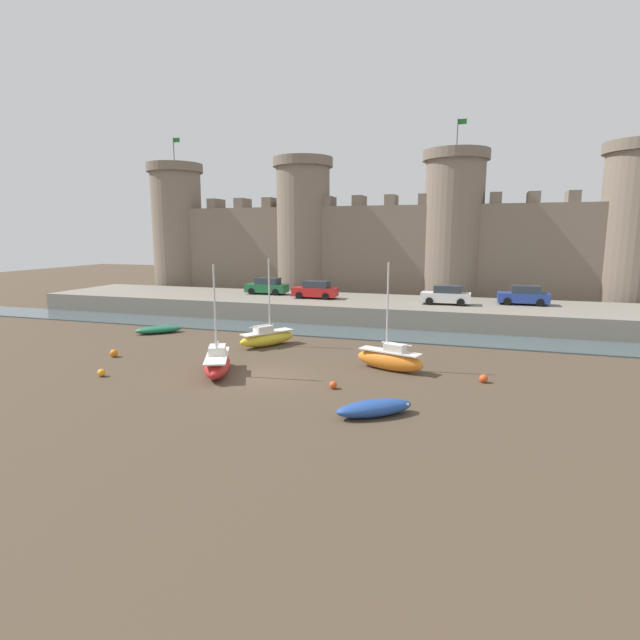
{
  "coord_description": "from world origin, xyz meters",
  "views": [
    {
      "loc": [
        10.92,
        -23.81,
        7.64
      ],
      "look_at": [
        1.95,
        4.25,
        2.5
      ],
      "focal_mm": 28.0,
      "sensor_mm": 36.0,
      "label": 1
    }
  ],
  "objects": [
    {
      "name": "ground_plane",
      "position": [
        0.0,
        0.0,
        0.0
      ],
      "size": [
        160.0,
        160.0,
        0.0
      ],
      "primitive_type": "plane",
      "color": "#4C3D2D"
    },
    {
      "name": "water_channel",
      "position": [
        0.0,
        12.88,
        0.05
      ],
      "size": [
        80.0,
        4.5,
        0.1
      ],
      "primitive_type": "cube",
      "color": "#47565B",
      "rests_on": "ground"
    },
    {
      "name": "quay_road",
      "position": [
        0.0,
        20.13,
        0.84
      ],
      "size": [
        60.73,
        10.0,
        1.67
      ],
      "primitive_type": "cube",
      "color": "gray",
      "rests_on": "ground"
    },
    {
      "name": "castle",
      "position": [
        -0.0,
        29.61,
        6.95
      ],
      "size": [
        55.32,
        6.58,
        18.77
      ],
      "color": "#7A6B5B",
      "rests_on": "ground"
    },
    {
      "name": "sailboat_near_channel_left",
      "position": [
        -2.71,
        6.91,
        0.6
      ],
      "size": [
        3.26,
        4.25,
        5.97
      ],
      "color": "yellow",
      "rests_on": "ground"
    },
    {
      "name": "sailboat_foreground_left",
      "position": [
        6.37,
        3.36,
        0.67
      ],
      "size": [
        4.21,
        2.22,
        6.07
      ],
      "color": "orange",
      "rests_on": "ground"
    },
    {
      "name": "sailboat_midflat_right",
      "position": [
        -2.51,
        -0.3,
        0.63
      ],
      "size": [
        3.13,
        4.67,
        6.03
      ],
      "color": "red",
      "rests_on": "ground"
    },
    {
      "name": "rowboat_midflat_centre",
      "position": [
        -12.49,
        8.4,
        0.3
      ],
      "size": [
        3.36,
        3.18,
        0.57
      ],
      "color": "#1E6B47",
      "rests_on": "ground"
    },
    {
      "name": "rowboat_midflat_left",
      "position": [
        7.0,
        -3.96,
        0.37
      ],
      "size": [
        3.41,
        2.94,
        0.7
      ],
      "color": "#234793",
      "rests_on": "ground"
    },
    {
      "name": "mooring_buoy_off_centre",
      "position": [
        11.42,
        2.48,
        0.22
      ],
      "size": [
        0.44,
        0.44,
        0.44
      ],
      "primitive_type": "sphere",
      "color": "#E04C1E",
      "rests_on": "ground"
    },
    {
      "name": "mooring_buoy_mid_mud",
      "position": [
        -8.25,
        -2.63,
        0.21
      ],
      "size": [
        0.42,
        0.42,
        0.42
      ],
      "primitive_type": "sphere",
      "color": "orange",
      "rests_on": "ground"
    },
    {
      "name": "mooring_buoy_near_channel",
      "position": [
        4.28,
        -0.88,
        0.2
      ],
      "size": [
        0.39,
        0.39,
        0.39
      ],
      "primitive_type": "sphere",
      "color": "#E04C1E",
      "rests_on": "ground"
    },
    {
      "name": "mooring_buoy_near_shore",
      "position": [
        -10.59,
        1.14,
        0.24
      ],
      "size": [
        0.48,
        0.48,
        0.48
      ],
      "primitive_type": "sphere",
      "color": "orange",
      "rests_on": "ground"
    },
    {
      "name": "car_quay_centre_east",
      "position": [
        14.6,
        21.28,
        2.45
      ],
      "size": [
        4.12,
        1.91,
        1.62
      ],
      "color": "#263F99",
      "rests_on": "quay_road"
    },
    {
      "name": "car_quay_centre_west",
      "position": [
        8.34,
        19.48,
        2.45
      ],
      "size": [
        4.12,
        1.91,
        1.62
      ],
      "color": "silver",
      "rests_on": "quay_road"
    },
    {
      "name": "car_quay_west",
      "position": [
        -3.5,
        19.88,
        2.45
      ],
      "size": [
        4.12,
        1.91,
        1.62
      ],
      "color": "red",
      "rests_on": "quay_road"
    },
    {
      "name": "car_quay_east",
      "position": [
        -9.09,
        21.5,
        2.45
      ],
      "size": [
        4.12,
        1.91,
        1.62
      ],
      "color": "#1E6638",
      "rests_on": "quay_road"
    }
  ]
}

